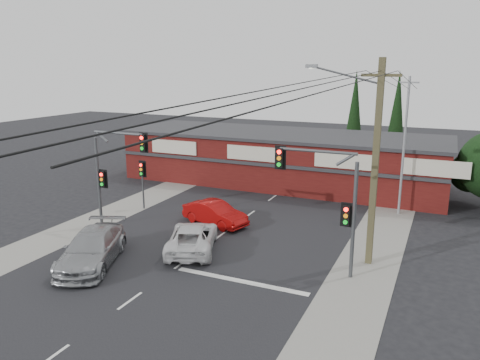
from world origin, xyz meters
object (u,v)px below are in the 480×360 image
at_px(shop_building, 282,158).
at_px(utility_pole, 373,157).
at_px(white_suv, 192,237).
at_px(red_sedan, 215,213).
at_px(silver_suv, 92,249).

distance_m(shop_building, utility_pole, 17.15).
xyz_separation_m(white_suv, red_sedan, (-0.80, 4.21, 0.01)).
xyz_separation_m(silver_suv, utility_pole, (12.36, 5.77, 4.56)).
distance_m(white_suv, shop_building, 16.18).
bearing_deg(utility_pole, white_suv, -166.49).
height_order(white_suv, shop_building, shop_building).
relative_size(silver_suv, red_sedan, 1.31).
relative_size(silver_suv, shop_building, 0.21).
height_order(silver_suv, shop_building, shop_building).
distance_m(silver_suv, utility_pole, 14.39).
relative_size(red_sedan, shop_building, 0.16).
bearing_deg(white_suv, silver_suv, 23.56).
distance_m(silver_suv, red_sedan, 8.35).
bearing_deg(white_suv, red_sedan, -101.13).
xyz_separation_m(red_sedan, shop_building, (0.21, 11.90, 1.42)).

